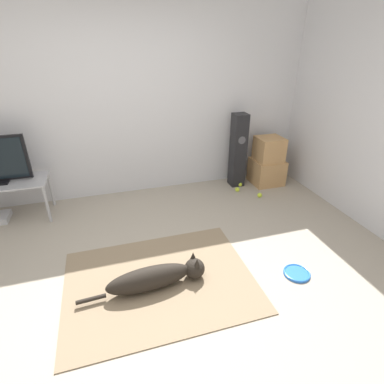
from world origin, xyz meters
The scene contains 11 objects.
ground_plane centered at (0.00, 0.00, 0.00)m, with size 12.00×12.00×0.00m, color #9E9384.
wall_back centered at (0.00, 2.10, 1.27)m, with size 8.00×0.06×2.55m.
area_rug centered at (0.03, 0.10, 0.01)m, with size 1.72×1.32×0.01m.
dog centered at (0.00, 0.03, 0.12)m, with size 1.16×0.24×0.25m.
frisbee centered at (1.31, -0.19, 0.01)m, with size 0.25×0.25×0.03m.
cardboard_box_lower centered at (2.05, 1.75, 0.19)m, with size 0.45×0.43×0.38m.
cardboard_box_upper centered at (2.05, 1.74, 0.56)m, with size 0.38×0.36×0.35m.
floor_speaker centered at (1.58, 1.83, 0.55)m, with size 0.20×0.21×1.10m.
tennis_ball_by_boxes centered at (1.73, 1.33, 0.03)m, with size 0.07×0.07×0.07m.
tennis_ball_near_speaker centered at (1.61, 1.74, 0.03)m, with size 0.07×0.07×0.07m.
tennis_ball_loose_on_carpet centered at (1.50, 1.59, 0.03)m, with size 0.07×0.07×0.07m.
Camera 1 is at (-0.30, -2.02, 2.02)m, focal length 28.00 mm.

